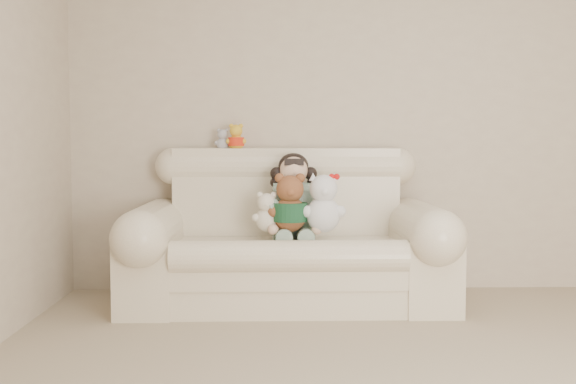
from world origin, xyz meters
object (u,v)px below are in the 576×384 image
at_px(cream_teddy, 267,208).
at_px(seated_child, 294,196).
at_px(brown_teddy, 290,197).
at_px(white_cat, 323,197).
at_px(sofa, 288,227).

bearing_deg(cream_teddy, seated_child, 59.92).
xyz_separation_m(seated_child, brown_teddy, (-0.03, -0.19, 0.00)).
xyz_separation_m(seated_child, white_cat, (0.18, -0.21, 0.01)).
bearing_deg(seated_child, cream_teddy, -138.03).
relative_size(sofa, cream_teddy, 7.09).
bearing_deg(white_cat, cream_teddy, 163.07).
bearing_deg(sofa, white_cat, -30.96).
xyz_separation_m(sofa, cream_teddy, (-0.14, -0.09, 0.13)).
xyz_separation_m(sofa, seated_child, (0.04, 0.08, 0.20)).
height_order(sofa, cream_teddy, sofa).
distance_m(brown_teddy, white_cat, 0.21).
bearing_deg(sofa, brown_teddy, -83.85).
bearing_deg(white_cat, seated_child, 119.84).
height_order(seated_child, white_cat, seated_child).
distance_m(seated_child, brown_teddy, 0.20).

